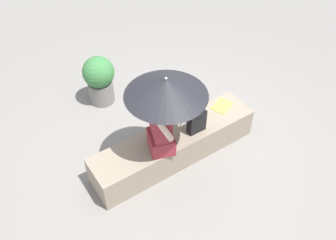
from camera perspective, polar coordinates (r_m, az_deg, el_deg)
name	(u,v)px	position (r m, az deg, el deg)	size (l,w,h in m)	color
ground_plane	(174,156)	(4.82, 0.98, -5.67)	(14.00, 14.00, 0.00)	gray
stone_bench	(174,145)	(4.66, 1.01, -4.01)	(2.22, 0.50, 0.42)	gray
person_seated	(161,124)	(4.07, -1.15, -0.70)	(0.38, 0.51, 0.90)	#992D38
parasol	(166,88)	(3.81, -0.31, 5.13)	(0.92, 0.92, 0.99)	#B7B7BC
handbag_black	(197,121)	(4.45, 4.54, -0.18)	(0.23, 0.17, 0.33)	black
magazine	(222,106)	(4.93, 8.48, 2.23)	(0.28, 0.20, 0.01)	#EAE04C
planter_near	(99,79)	(5.44, -10.74, 6.43)	(0.47, 0.47, 0.77)	gray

